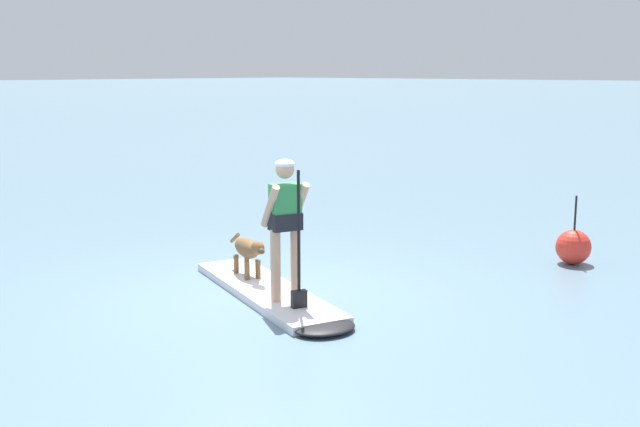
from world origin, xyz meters
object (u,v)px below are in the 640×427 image
paddleboard (274,296)px  person_paddler (286,219)px  dog (248,250)px  marker_buoy (573,247)px

paddleboard → person_paddler: 1.09m
person_paddler → dog: 1.32m
marker_buoy → paddleboard: bearing=-115.2°
paddleboard → dog: size_ratio=3.23×
paddleboard → dog: dog is taller
dog → marker_buoy: (2.71, 3.88, -0.21)m
person_paddler → paddleboard: bearing=160.1°
marker_buoy → dog: bearing=-124.9°
person_paddler → dog: person_paddler is taller
paddleboard → marker_buoy: bearing=64.8°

